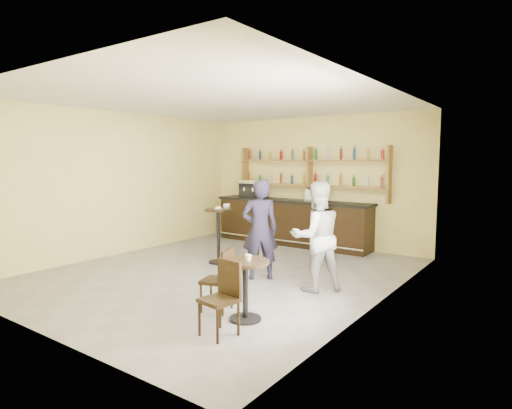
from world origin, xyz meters
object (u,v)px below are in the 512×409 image
Objects in this scene: cafe_table at (245,290)px; patron_second at (317,236)px; espresso_machine at (253,189)px; man_main at (260,230)px; pastry_case at (317,195)px; chair_west at (216,280)px; pedestal_table at (218,236)px; chair_south at (219,299)px; bar_counter at (292,222)px.

cafe_table is 1.80m from patron_second.
man_main is (2.36, -3.06, -0.48)m from espresso_machine.
cafe_table is at bearing -64.75° from espresso_machine.
cafe_table is at bearing 78.10° from man_main.
pastry_case is 3.50m from patron_second.
pastry_case is at bearing 174.44° from chair_west.
cafe_table is (0.99, -1.75, -0.49)m from man_main.
patron_second is (2.53, -0.51, 0.33)m from pedestal_table.
man_main is at bearing -50.87° from patron_second.
patron_second is (1.61, -3.09, -0.38)m from pastry_case.
espresso_machine reaches higher than pedestal_table.
chair_south is (2.43, -2.83, -0.11)m from pedestal_table.
pastry_case is 5.10m from cafe_table.
chair_south is (3.40, -5.41, -0.92)m from espresso_machine.
patron_second is at bearing -54.50° from pastry_case.
chair_west is (-0.55, 0.05, 0.04)m from cafe_table.
bar_counter is 5.84m from chair_south.
espresso_machine is (-1.19, 0.00, 0.80)m from bar_counter.
pedestal_table is 0.63× the size of patron_second.
cafe_table is 0.60m from chair_south.
patron_second reaches higher than espresso_machine.
bar_counter is 5.03m from chair_west.
chair_south is (1.04, -2.35, -0.44)m from man_main.
pedestal_table is at bearing 139.05° from chair_south.
man_main is at bearing 178.23° from chair_west.
pastry_case is 2.83m from pedestal_table.
espresso_machine is 0.37× the size of man_main.
espresso_machine reaches higher than bar_counter.
bar_counter reaches higher than chair_west.
bar_counter reaches higher than chair_south.
pedestal_table is at bearing -94.95° from bar_counter.
espresso_machine is 5.94m from cafe_table.
espresso_machine is at bearing -93.74° from man_main.
man_main is (1.17, -3.06, 0.33)m from bar_counter.
man_main is at bearing 119.50° from cafe_table.
patron_second is (0.10, 2.32, 0.44)m from chair_south.
pastry_case is at bearing -9.62° from espresso_machine.
pastry_case is 0.27× the size of man_main.
espresso_machine is 0.74× the size of chair_west.
espresso_machine is 3.89m from man_main.
bar_counter is at bearing -171.96° from pastry_case.
patron_second is (0.15, 1.72, 0.49)m from cafe_table.
pedestal_table is at bearing 136.85° from cafe_table.
chair_west is at bearing -69.14° from espresso_machine.
chair_west reaches higher than cafe_table.
pastry_case is at bearing -122.82° from man_main.
pedestal_table is 3.73m from chair_south.
pedestal_table is 2.85m from chair_west.
pedestal_table is 3.27m from cafe_table.
chair_south is at bearing 26.42° from chair_west.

